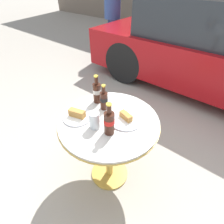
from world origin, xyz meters
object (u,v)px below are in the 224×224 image
at_px(parked_car, 213,49).
at_px(drinking_glass, 95,121).
at_px(bistro_table, 109,133).
at_px(pedestrian, 112,11).
at_px(cola_bottle_left, 104,100).
at_px(cola_bottle_center, 109,122).
at_px(lunch_plate_near, 126,119).
at_px(cola_bottle_right, 97,92).
at_px(lunch_plate_far, 77,116).

bearing_deg(parked_car, drinking_glass, -93.55).
xyz_separation_m(bistro_table, pedestrian, (-2.01, 2.53, 0.36)).
height_order(cola_bottle_left, cola_bottle_center, cola_bottle_center).
distance_m(parked_car, pedestrian, 2.16).
distance_m(cola_bottle_left, pedestrian, 3.09).
height_order(cola_bottle_left, lunch_plate_near, cola_bottle_left).
bearing_deg(cola_bottle_right, cola_bottle_left, -18.33).
height_order(cola_bottle_left, cola_bottle_right, cola_bottle_right).
height_order(cola_bottle_center, drinking_glass, cola_bottle_center).
bearing_deg(lunch_plate_far, parked_car, 82.56).
height_order(cola_bottle_left, pedestrian, pedestrian).
bearing_deg(cola_bottle_right, drinking_glass, -50.48).
bearing_deg(cola_bottle_right, lunch_plate_near, -7.38).
bearing_deg(parked_car, pedestrian, 177.36).
bearing_deg(lunch_plate_near, bistro_table, -142.53).
xyz_separation_m(drinking_glass, lunch_plate_near, (0.13, 0.20, -0.05)).
distance_m(cola_bottle_left, lunch_plate_near, 0.23).
height_order(bistro_table, parked_car, parked_car).
bearing_deg(pedestrian, cola_bottle_left, -52.32).
bearing_deg(lunch_plate_near, cola_bottle_center, -93.84).
xyz_separation_m(cola_bottle_left, parked_car, (0.25, 2.35, -0.18)).
distance_m(cola_bottle_right, lunch_plate_near, 0.34).
bearing_deg(cola_bottle_center, cola_bottle_left, 138.39).
height_order(cola_bottle_right, parked_car, parked_car).
height_order(cola_bottle_left, drinking_glass, cola_bottle_left).
height_order(bistro_table, cola_bottle_right, cola_bottle_right).
xyz_separation_m(lunch_plate_far, parked_car, (0.33, 2.56, -0.11)).
xyz_separation_m(bistro_table, lunch_plate_far, (-0.20, -0.13, 0.16)).
distance_m(drinking_glass, pedestrian, 3.31).
bearing_deg(lunch_plate_near, pedestrian, 130.70).
height_order(bistro_table, lunch_plate_far, lunch_plate_far).
xyz_separation_m(lunch_plate_near, lunch_plate_far, (-0.30, -0.21, 0.01)).
bearing_deg(lunch_plate_far, cola_bottle_right, 95.72).
distance_m(drinking_glass, lunch_plate_far, 0.18).
bearing_deg(cola_bottle_right, cola_bottle_center, -34.91).
distance_m(cola_bottle_center, drinking_glass, 0.12).
distance_m(cola_bottle_center, lunch_plate_near, 0.20).
distance_m(cola_bottle_left, lunch_plate_far, 0.24).
height_order(bistro_table, lunch_plate_near, lunch_plate_near).
relative_size(lunch_plate_near, lunch_plate_far, 1.17).
relative_size(cola_bottle_right, parked_car, 0.06).
height_order(cola_bottle_right, lunch_plate_far, cola_bottle_right).
xyz_separation_m(cola_bottle_center, pedestrian, (-2.10, 2.63, 0.12)).
distance_m(cola_bottle_center, pedestrian, 3.36).
distance_m(bistro_table, pedestrian, 3.25).
xyz_separation_m(cola_bottle_left, cola_bottle_center, (0.21, -0.19, 0.01)).
relative_size(bistro_table, parked_car, 0.20).
relative_size(bistro_table, lunch_plate_near, 3.04).
relative_size(cola_bottle_center, drinking_glass, 1.93).
height_order(lunch_plate_far, parked_car, parked_car).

